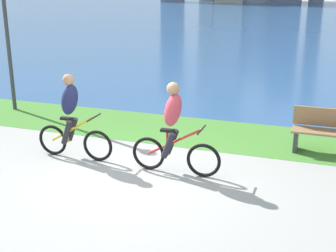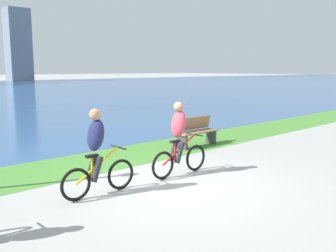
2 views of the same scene
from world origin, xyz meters
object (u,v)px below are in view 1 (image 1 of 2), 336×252
Objects in this scene: cyclist_lead at (174,129)px; bench_near_path at (331,132)px; lamppost_tall at (4,7)px; cyclist_trailing at (71,117)px.

bench_near_path is (2.63, 1.94, -0.38)m from cyclist_lead.
lamppost_tall is at bearing 175.28° from bench_near_path.
cyclist_lead is 2.07m from cyclist_trailing.
lamppost_tall is (-5.34, 2.59, 1.82)m from cyclist_lead.
cyclist_trailing reaches higher than bench_near_path.
cyclist_trailing is (-2.07, 0.07, -0.00)m from cyclist_lead.
cyclist_lead reaches higher than cyclist_trailing.
lamppost_tall is at bearing 154.10° from cyclist_lead.
cyclist_lead is 0.41× the size of lamppost_tall.
cyclist_trailing is at bearing 178.18° from cyclist_lead.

